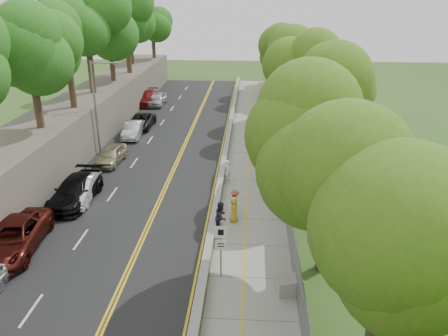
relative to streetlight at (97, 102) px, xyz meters
The scene contains 25 objects.
ground 18.08m from the streetlight, 53.23° to the right, with size 140.00×140.00×0.00m, color #33511E.
road 6.93m from the streetlight, 11.17° to the left, with size 11.20×66.00×0.04m, color black.
sidewalk 13.84m from the streetlight, ahead, with size 4.20×66.00×0.05m, color gray.
jersey_barrier 11.60m from the streetlight, ahead, with size 0.42×66.00×0.60m, color #9EED37.
rock_embankment 4.15m from the streetlight, 161.78° to the left, with size 5.00×66.00×4.00m, color #595147.
chainlink_fence 15.58m from the streetlight, ahead, with size 0.04×66.00×2.00m, color slate.
trees_embankment 6.46m from the streetlight, 158.49° to the left, with size 6.40×66.00×13.00m, color #2F791E, non-canonical shape.
trees_fenceside 17.65m from the streetlight, ahead, with size 7.00×66.00×14.00m, color #507B1C, non-canonical shape.
streetlight is the anchor object (origin of this frame).
signpost 20.72m from the streetlight, 55.92° to the right, with size 0.62×0.09×3.10m.
construction_barrel 18.16m from the streetlight, 36.88° to the left, with size 0.58×0.58×0.96m, color red.
concrete_block 23.65m from the streetlight, 50.64° to the right, with size 1.19×0.89×0.79m, color gray.
car_1 9.82m from the streetlight, 80.70° to the right, with size 1.65×4.72×1.55m, color white.
car_2 15.80m from the streetlight, 89.63° to the right, with size 2.78×6.04×1.68m, color #521611.
car_3 10.11m from the streetlight, 82.43° to the right, with size 2.30×5.66×1.64m, color black.
car_4 4.69m from the streetlight, 55.95° to the right, with size 1.68×4.17×1.42m, color #B8AC89.
car_5 6.40m from the streetlight, 73.32° to the left, with size 1.55×4.43×1.46m, color silver.
car_6 8.86m from the streetlight, 79.41° to the left, with size 2.32×5.03×1.40m, color black.
car_7 18.44m from the streetlight, 90.44° to the left, with size 2.25×5.52×1.60m, color maroon.
car_8 18.03m from the streetlight, 86.15° to the left, with size 1.81×4.50×1.53m, color silver.
painter_0 16.87m from the streetlight, 43.55° to the right, with size 0.79×0.51×1.62m, color gold.
painter_1 12.97m from the streetlight, 25.49° to the right, with size 0.62×0.41×1.70m, color white.
painter_2 17.20m from the streetlight, 48.15° to the right, with size 0.90×0.70×1.86m, color black.
painter_3 16.17m from the streetlight, 40.71° to the right, with size 1.04×0.60×1.61m, color #964537.
person_far 18.04m from the streetlight, 35.04° to the left, with size 0.89×0.37×1.52m, color black.
Camera 1 is at (2.35, -20.99, 13.20)m, focal length 35.00 mm.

